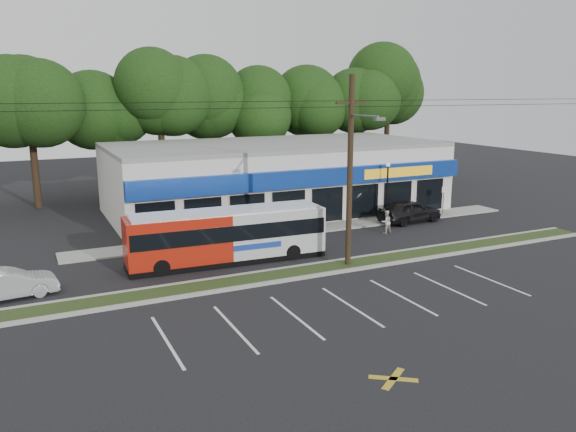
% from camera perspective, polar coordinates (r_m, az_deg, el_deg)
% --- Properties ---
extents(ground, '(120.00, 120.00, 0.00)m').
position_cam_1_polar(ground, '(28.14, 1.90, -6.46)').
color(ground, black).
rests_on(ground, ground).
extents(grass_strip, '(40.00, 1.60, 0.12)m').
position_cam_1_polar(grass_strip, '(28.97, 0.98, -5.76)').
color(grass_strip, '#253415').
rests_on(grass_strip, ground).
extents(curb_south, '(40.00, 0.25, 0.14)m').
position_cam_1_polar(curb_south, '(28.25, 1.76, -6.23)').
color(curb_south, '#9E9E93').
rests_on(curb_south, ground).
extents(curb_north, '(40.00, 0.25, 0.14)m').
position_cam_1_polar(curb_north, '(29.69, 0.25, -5.28)').
color(curb_north, '#9E9E93').
rests_on(curb_north, ground).
extents(sidewalk, '(32.00, 2.20, 0.10)m').
position_cam_1_polar(sidewalk, '(38.01, 2.34, -1.32)').
color(sidewalk, '#9E9E93').
rests_on(sidewalk, ground).
extents(strip_mall, '(25.00, 12.55, 5.30)m').
position_cam_1_polar(strip_mall, '(43.82, -1.29, 4.02)').
color(strip_mall, silver).
rests_on(strip_mall, ground).
extents(utility_pole, '(50.00, 2.77, 10.00)m').
position_cam_1_polar(utility_pole, '(29.05, 6.11, 5.07)').
color(utility_pole, black).
rests_on(utility_pole, ground).
extents(lamp_post, '(0.30, 0.30, 4.25)m').
position_cam_1_polar(lamp_post, '(40.43, 10.06, 3.13)').
color(lamp_post, black).
rests_on(lamp_post, ground).
extents(sign_post, '(0.45, 0.10, 2.23)m').
position_cam_1_polar(sign_post, '(43.52, 15.55, 2.04)').
color(sign_post, '#59595E').
rests_on(sign_post, ground).
extents(tree_line, '(46.76, 6.76, 11.83)m').
position_cam_1_polar(tree_line, '(52.20, -7.52, 11.65)').
color(tree_line, black).
rests_on(tree_line, ground).
extents(metrobus, '(10.97, 2.81, 2.93)m').
position_cam_1_polar(metrobus, '(30.70, -6.19, -1.88)').
color(metrobus, '#B21D0D').
rests_on(metrobus, ground).
extents(car_dark, '(4.97, 2.33, 1.64)m').
position_cam_1_polar(car_dark, '(40.88, 12.26, 0.50)').
color(car_dark, black).
rests_on(car_dark, ground).
extents(car_silver, '(4.24, 1.88, 1.35)m').
position_cam_1_polar(car_silver, '(28.40, -26.50, -6.21)').
color(car_silver, '#B4B6BC').
rests_on(car_silver, ground).
extents(pedestrian_a, '(0.73, 0.54, 1.85)m').
position_cam_1_polar(pedestrian_a, '(37.14, 2.00, -0.26)').
color(pedestrian_a, silver).
rests_on(pedestrian_a, ground).
extents(pedestrian_b, '(0.77, 0.61, 1.53)m').
position_cam_1_polar(pedestrian_b, '(37.42, 9.93, -0.60)').
color(pedestrian_b, beige).
rests_on(pedestrian_b, ground).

